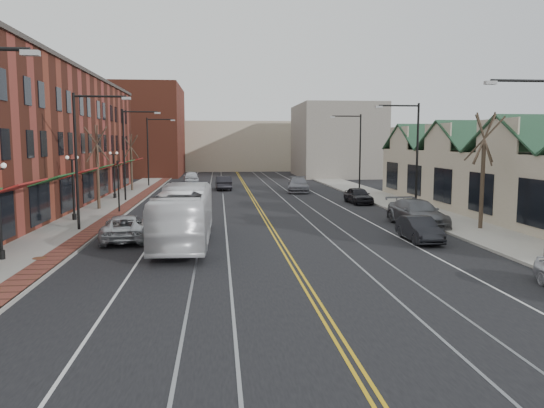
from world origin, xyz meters
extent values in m
plane|color=black|center=(0.00, 0.00, 0.00)|extent=(160.00, 160.00, 0.00)
cube|color=gray|center=(-12.00, 20.00, 0.07)|extent=(4.00, 120.00, 0.15)
cube|color=gray|center=(12.00, 20.00, 0.07)|extent=(4.00, 120.00, 0.15)
cube|color=maroon|center=(-19.00, 27.00, 5.50)|extent=(10.00, 50.00, 11.00)
cube|color=tan|center=(18.00, 20.00, 2.30)|extent=(8.00, 36.00, 4.60)
cube|color=maroon|center=(-16.00, 70.00, 7.00)|extent=(14.00, 18.00, 14.00)
cube|color=tan|center=(0.00, 85.00, 4.50)|extent=(22.00, 14.00, 9.00)
cube|color=slate|center=(15.00, 65.00, 5.50)|extent=(12.00, 16.00, 11.00)
cube|color=#999999|center=(-8.50, 0.00, 7.85)|extent=(0.50, 0.25, 0.15)
cylinder|color=black|center=(-11.50, 16.00, 4.15)|extent=(0.16, 0.16, 8.00)
cylinder|color=black|center=(-10.00, 16.00, 7.95)|extent=(3.00, 0.12, 0.12)
cube|color=#999999|center=(-8.50, 16.00, 7.85)|extent=(0.50, 0.25, 0.15)
cylinder|color=black|center=(-11.50, 32.00, 4.15)|extent=(0.16, 0.16, 8.00)
cylinder|color=black|center=(-10.00, 32.00, 7.95)|extent=(3.00, 0.12, 0.12)
cube|color=#999999|center=(-8.50, 32.00, 7.85)|extent=(0.50, 0.25, 0.15)
cylinder|color=black|center=(-11.50, 48.00, 4.15)|extent=(0.16, 0.16, 8.00)
cylinder|color=black|center=(-10.00, 48.00, 7.95)|extent=(3.00, 0.12, 0.12)
cube|color=#999999|center=(-8.50, 48.00, 7.85)|extent=(0.50, 0.25, 0.15)
cylinder|color=black|center=(10.00, 6.00, 7.95)|extent=(3.00, 0.12, 0.12)
cube|color=#999999|center=(8.50, 6.00, 7.85)|extent=(0.50, 0.25, 0.15)
cylinder|color=black|center=(11.50, 22.00, 4.15)|extent=(0.16, 0.16, 8.00)
cylinder|color=black|center=(10.00, 22.00, 7.95)|extent=(3.00, 0.12, 0.12)
cube|color=#999999|center=(8.50, 22.00, 7.85)|extent=(0.50, 0.25, 0.15)
cylinder|color=black|center=(11.50, 38.00, 4.15)|extent=(0.16, 0.16, 8.00)
cylinder|color=black|center=(10.00, 38.00, 7.95)|extent=(3.00, 0.12, 0.12)
cube|color=#999999|center=(8.50, 38.00, 7.85)|extent=(0.50, 0.25, 0.15)
cylinder|color=black|center=(-12.80, 8.00, 0.35)|extent=(0.28, 0.28, 0.40)
sphere|color=white|center=(-12.50, 8.00, 4.30)|extent=(0.24, 0.24, 0.24)
cylinder|color=black|center=(-12.80, 20.00, 0.35)|extent=(0.28, 0.28, 0.40)
cylinder|color=black|center=(-12.80, 20.00, 2.15)|extent=(0.14, 0.14, 4.00)
cube|color=black|center=(-12.80, 20.00, 4.15)|extent=(0.60, 0.06, 0.06)
sphere|color=white|center=(-13.10, 20.00, 4.30)|extent=(0.24, 0.24, 0.24)
sphere|color=white|center=(-12.50, 20.00, 4.30)|extent=(0.24, 0.24, 0.24)
cylinder|color=black|center=(-12.80, 34.00, 0.35)|extent=(0.28, 0.28, 0.40)
cylinder|color=black|center=(-12.80, 34.00, 2.15)|extent=(0.14, 0.14, 4.00)
cube|color=black|center=(-12.80, 34.00, 4.15)|extent=(0.60, 0.06, 0.06)
sphere|color=white|center=(-13.10, 34.00, 4.30)|extent=(0.24, 0.24, 0.24)
sphere|color=white|center=(-12.50, 34.00, 4.30)|extent=(0.24, 0.24, 0.24)
cylinder|color=#382B21|center=(-12.50, 26.00, 2.60)|extent=(0.24, 0.24, 4.90)
cylinder|color=#382B21|center=(-12.50, 26.00, 5.15)|extent=(0.58, 1.37, 2.90)
cylinder|color=#382B21|center=(-12.50, 26.00, 5.15)|extent=(1.60, 0.66, 2.78)
cylinder|color=#382B21|center=(-12.50, 26.00, 5.15)|extent=(0.53, 1.23, 2.96)
cylinder|color=#382B21|center=(-12.50, 26.00, 5.15)|extent=(1.69, 1.03, 2.64)
cylinder|color=#382B21|center=(-12.50, 26.00, 5.15)|extent=(1.78, 1.29, 2.48)
cylinder|color=#382B21|center=(-12.50, 42.00, 2.42)|extent=(0.24, 0.24, 4.55)
cylinder|color=#382B21|center=(-12.50, 42.00, 4.80)|extent=(0.55, 1.28, 2.69)
cylinder|color=#382B21|center=(-12.50, 42.00, 4.80)|extent=(1.49, 0.62, 2.58)
cylinder|color=#382B21|center=(-12.50, 42.00, 4.80)|extent=(0.50, 1.15, 2.75)
cylinder|color=#382B21|center=(-12.50, 42.00, 4.80)|extent=(1.57, 0.97, 2.45)
cylinder|color=#382B21|center=(-12.50, 42.00, 4.80)|extent=(1.66, 1.20, 2.30)
cylinder|color=#382B21|center=(12.50, 14.00, 2.78)|extent=(0.24, 0.24, 5.25)
cylinder|color=#382B21|center=(12.50, 14.00, 5.50)|extent=(0.61, 1.46, 3.10)
cylinder|color=#382B21|center=(12.50, 14.00, 5.50)|extent=(1.70, 0.70, 2.97)
cylinder|color=#382B21|center=(12.50, 14.00, 5.50)|extent=(0.56, 1.31, 3.17)
cylinder|color=#382B21|center=(12.50, 14.00, 5.50)|extent=(1.80, 1.10, 2.82)
cylinder|color=#382B21|center=(12.50, 14.00, 5.50)|extent=(1.90, 1.37, 2.65)
cylinder|color=#592D19|center=(-11.20, 8.00, 0.16)|extent=(0.60, 0.60, 0.02)
cylinder|color=black|center=(-10.60, 24.00, 1.75)|extent=(0.12, 0.12, 3.20)
imported|color=black|center=(-10.60, 24.00, 3.50)|extent=(0.18, 0.15, 0.90)
imported|color=white|center=(-5.00, 11.63, 1.51)|extent=(2.72, 10.90, 3.03)
imported|color=silver|center=(-8.24, 12.79, 0.70)|extent=(2.81, 5.26, 1.41)
imported|color=black|center=(7.50, 10.97, 0.66)|extent=(1.47, 4.05, 1.33)
imported|color=#5A5C61|center=(9.30, 15.98, 0.84)|extent=(2.77, 5.92, 1.67)
imported|color=black|center=(8.82, 28.40, 0.71)|extent=(1.95, 4.26, 1.42)
imported|color=black|center=(-2.66, 42.86, 0.77)|extent=(1.86, 4.78, 1.55)
imported|color=slate|center=(5.21, 39.33, 0.79)|extent=(2.88, 5.68, 1.58)
imported|color=silver|center=(-6.72, 52.19, 0.82)|extent=(2.30, 4.93, 1.63)
camera|label=1|loc=(-3.18, -16.14, 5.33)|focal=35.00mm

